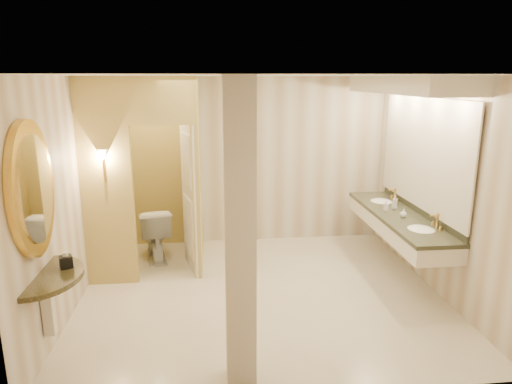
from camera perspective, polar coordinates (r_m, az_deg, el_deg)
floor at (r=5.99m, az=0.58°, el=-12.43°), size 4.50×4.50×0.00m
ceiling at (r=5.36m, az=0.65°, el=14.36°), size 4.50×4.50×0.00m
wall_back at (r=7.47m, az=-1.13°, el=3.86°), size 4.50×0.02×2.70m
wall_front at (r=3.63m, az=4.24°, el=-7.31°), size 4.50×0.02×2.70m
wall_left at (r=5.73m, az=-22.36°, el=-0.36°), size 0.02×4.00×2.70m
wall_right at (r=6.19m, az=21.78°, el=0.71°), size 0.02×4.00×2.70m
toilet_closet at (r=6.45m, az=-10.29°, el=2.32°), size 1.50×1.55×2.70m
wall_sconce at (r=5.98m, az=-18.58°, el=4.28°), size 0.14×0.14×0.42m
vanity at (r=6.37m, az=18.21°, el=3.93°), size 0.75×2.63×2.09m
console_shelf at (r=4.65m, az=-25.81°, el=-4.00°), size 0.97×0.97×1.93m
pillar at (r=3.90m, az=-2.02°, el=-5.78°), size 0.26×0.26×2.70m
tissue_box at (r=4.86m, az=-22.66°, el=-8.05°), size 0.15×0.15×0.11m
toilet at (r=7.05m, az=-12.56°, el=-5.03°), size 0.61×0.88×0.82m
soap_bottle_a at (r=6.61m, az=15.94°, el=-1.62°), size 0.08×0.08×0.14m
soap_bottle_b at (r=6.35m, az=17.96°, el=-2.54°), size 0.12×0.12×0.12m
soap_bottle_c at (r=6.72m, az=16.97°, el=-1.21°), size 0.09×0.09×0.20m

